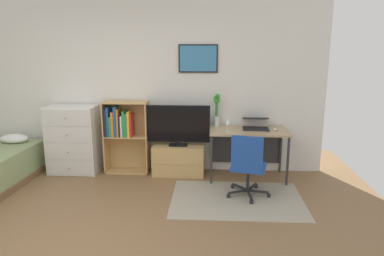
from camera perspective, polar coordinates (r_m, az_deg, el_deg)
The scene contains 13 objects.
ground_plane at distance 3.87m, azimuth -18.41°, elevation -17.94°, with size 7.20×7.20×0.00m, color brown.
wall_back_with_posters at distance 5.68m, azimuth -10.36°, elevation 6.81°, with size 6.12×0.09×2.70m.
area_rug at distance 4.76m, azimuth 7.20°, elevation -11.22°, with size 1.70×1.20×0.01m, color #9E937F.
dresser at distance 5.82m, azimuth -18.52°, elevation -1.81°, with size 0.75×0.46×1.05m.
bookshelf at distance 5.60m, azimuth -11.01°, elevation -0.34°, with size 0.68×0.30×1.12m.
tv_stand at distance 5.53m, azimuth -2.16°, elevation -5.06°, with size 0.78×0.41×0.46m.
television at distance 5.37m, azimuth -2.23°, elevation 0.41°, with size 0.96×0.16×0.62m.
desk at distance 5.41m, azimuth 8.90°, elevation -1.51°, with size 1.14×0.61×0.74m.
office_chair at distance 4.66m, azimuth 8.90°, elevation -5.79°, with size 0.58×0.57×0.86m.
laptop at distance 5.42m, azimuth 10.15°, elevation 0.66°, with size 0.40×0.43×0.17m.
computer_mouse at distance 5.34m, azimuth 13.14°, elevation -0.23°, with size 0.06×0.10×0.03m, color silver.
bamboo_vase at distance 5.43m, azimuth 3.99°, elevation 3.12°, with size 0.10×0.11×0.51m.
wine_glass at distance 5.15m, azimuth 5.74°, elevation 0.93°, with size 0.07×0.07×0.18m.
Camera 1 is at (1.34, -3.06, 1.95)m, focal length 33.30 mm.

